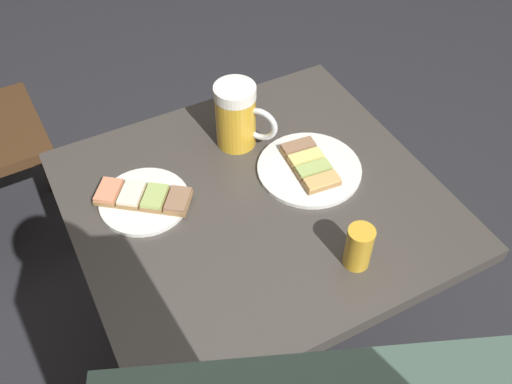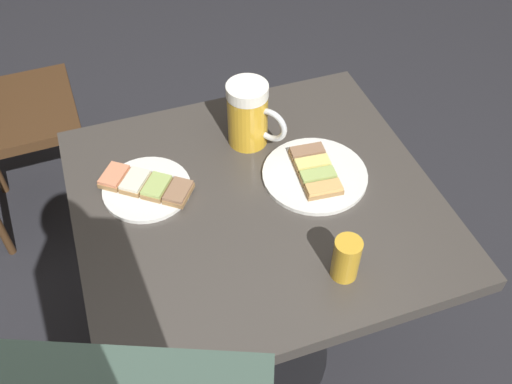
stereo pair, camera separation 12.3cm
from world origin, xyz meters
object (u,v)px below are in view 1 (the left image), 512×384
object	(u,v)px
plate_near	(309,168)
plate_far	(144,199)
beer_mug	(237,116)
beer_glass_small	(359,247)

from	to	relation	value
plate_near	plate_far	xyz separation A→B (m)	(-0.08, -0.37, 0.00)
plate_near	plate_far	bearing A→B (deg)	-102.44
plate_far	beer_mug	world-z (taller)	beer_mug
beer_mug	beer_glass_small	distance (m)	0.43
beer_glass_small	plate_near	bearing A→B (deg)	169.02
plate_near	beer_mug	xyz separation A→B (m)	(-0.16, -0.10, 0.07)
plate_far	beer_mug	bearing A→B (deg)	106.77
plate_far	beer_glass_small	distance (m)	0.47
beer_mug	beer_glass_small	xyz separation A→B (m)	(0.42, 0.05, -0.03)
plate_far	beer_glass_small	xyz separation A→B (m)	(0.34, 0.32, 0.04)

